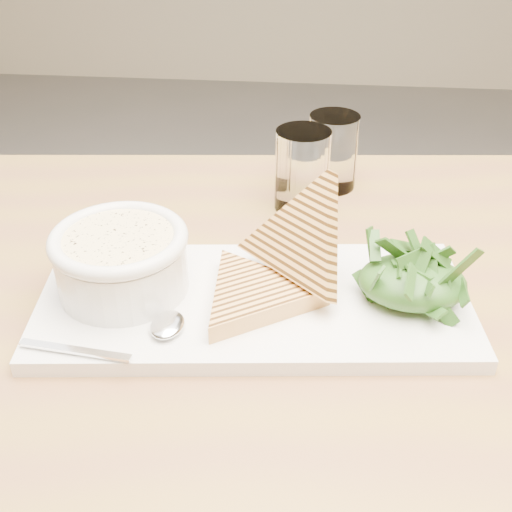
# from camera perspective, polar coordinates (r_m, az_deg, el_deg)

# --- Properties ---
(table_top) EXTENTS (1.20, 0.86, 0.04)m
(table_top) POSITION_cam_1_polar(r_m,az_deg,el_deg) (0.64, 0.79, -7.05)
(table_top) COLOR brown
(table_top) RESTS_ON ground
(platter) EXTENTS (0.44, 0.23, 0.02)m
(platter) POSITION_cam_1_polar(r_m,az_deg,el_deg) (0.63, -0.17, -4.18)
(platter) COLOR white
(platter) RESTS_ON table_top
(soup_bowl) EXTENTS (0.13, 0.13, 0.05)m
(soup_bowl) POSITION_cam_1_polar(r_m,az_deg,el_deg) (0.64, -11.81, -0.94)
(soup_bowl) COLOR white
(soup_bowl) RESTS_ON platter
(soup) EXTENTS (0.11, 0.11, 0.01)m
(soup) POSITION_cam_1_polar(r_m,az_deg,el_deg) (0.62, -12.12, 1.36)
(soup) COLOR beige
(soup) RESTS_ON soup_bowl
(bowl_rim) EXTENTS (0.13, 0.13, 0.01)m
(bowl_rim) POSITION_cam_1_polar(r_m,az_deg,el_deg) (0.62, -12.14, 1.51)
(bowl_rim) COLOR white
(bowl_rim) RESTS_ON soup_bowl
(sandwich_flat) EXTENTS (0.20, 0.20, 0.02)m
(sandwich_flat) POSITION_cam_1_polar(r_m,az_deg,el_deg) (0.61, -0.18, -3.48)
(sandwich_flat) COLOR tan
(sandwich_flat) RESTS_ON platter
(sandwich_lean) EXTENTS (0.21, 0.21, 0.17)m
(sandwich_lean) POSITION_cam_1_polar(r_m,az_deg,el_deg) (0.62, 3.96, 1.40)
(sandwich_lean) COLOR tan
(sandwich_lean) RESTS_ON sandwich_flat
(salad_base) EXTENTS (0.10, 0.08, 0.04)m
(salad_base) POSITION_cam_1_polar(r_m,az_deg,el_deg) (0.63, 13.74, -2.27)
(salad_base) COLOR #12380F
(salad_base) RESTS_ON platter
(arugula_pile) EXTENTS (0.11, 0.10, 0.05)m
(arugula_pile) POSITION_cam_1_polar(r_m,az_deg,el_deg) (0.63, 13.82, -1.74)
(arugula_pile) COLOR #38611F
(arugula_pile) RESTS_ON platter
(spoon_bowl) EXTENTS (0.03, 0.04, 0.01)m
(spoon_bowl) POSITION_cam_1_polar(r_m,az_deg,el_deg) (0.59, -7.87, -6.08)
(spoon_bowl) COLOR silver
(spoon_bowl) RESTS_ON platter
(spoon_handle) EXTENTS (0.10, 0.02, 0.00)m
(spoon_handle) POSITION_cam_1_polar(r_m,az_deg,el_deg) (0.58, -15.78, -8.05)
(spoon_handle) COLOR silver
(spoon_handle) RESTS_ON platter
(glass_near) EXTENTS (0.07, 0.07, 0.10)m
(glass_near) POSITION_cam_1_polar(r_m,az_deg,el_deg) (0.79, 4.13, 7.61)
(glass_near) COLOR white
(glass_near) RESTS_ON table_top
(glass_far) EXTENTS (0.06, 0.06, 0.10)m
(glass_far) POSITION_cam_1_polar(r_m,az_deg,el_deg) (0.85, 6.82, 9.19)
(glass_far) COLOR white
(glass_far) RESTS_ON table_top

